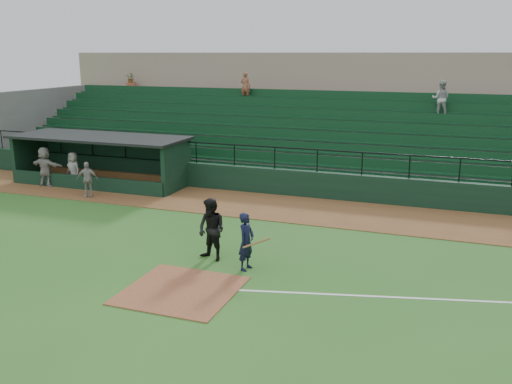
% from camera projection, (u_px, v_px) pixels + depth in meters
% --- Properties ---
extents(ground, '(90.00, 90.00, 0.00)m').
position_uv_depth(ground, '(197.00, 277.00, 16.22)').
color(ground, '#295D1E').
rests_on(ground, ground).
extents(warning_track, '(40.00, 4.00, 0.03)m').
position_uv_depth(warning_track, '(280.00, 207.00, 23.50)').
color(warning_track, brown).
rests_on(warning_track, ground).
extents(home_plate_dirt, '(3.00, 3.00, 0.03)m').
position_uv_depth(home_plate_dirt, '(181.00, 290.00, 15.31)').
color(home_plate_dirt, brown).
rests_on(home_plate_dirt, ground).
extents(foul_line, '(17.49, 4.44, 0.01)m').
position_uv_depth(foul_line, '(490.00, 302.00, 14.63)').
color(foul_line, white).
rests_on(foul_line, ground).
extents(stadium_structure, '(38.00, 13.08, 6.40)m').
position_uv_depth(stadium_structure, '(328.00, 129.00, 30.64)').
color(stadium_structure, black).
rests_on(stadium_structure, ground).
extents(dugout, '(8.90, 3.20, 2.42)m').
position_uv_depth(dugout, '(106.00, 156.00, 27.86)').
color(dugout, black).
rests_on(dugout, ground).
extents(batter_at_plate, '(1.05, 0.72, 1.77)m').
position_uv_depth(batter_at_plate, '(246.00, 241.00, 16.63)').
color(batter_at_plate, black).
rests_on(batter_at_plate, ground).
extents(umpire, '(1.15, 1.01, 1.99)m').
position_uv_depth(umpire, '(212.00, 230.00, 17.38)').
color(umpire, black).
rests_on(umpire, ground).
extents(dugout_player_a, '(1.03, 0.75, 1.62)m').
position_uv_depth(dugout_player_a, '(87.00, 179.00, 25.00)').
color(dugout_player_a, '#9C9791').
rests_on(dugout_player_a, warning_track).
extents(dugout_player_b, '(0.93, 0.73, 1.68)m').
position_uv_depth(dugout_player_b, '(74.00, 169.00, 27.03)').
color(dugout_player_b, '#A29E98').
rests_on(dugout_player_b, warning_track).
extents(dugout_player_c, '(1.85, 0.71, 1.95)m').
position_uv_depth(dugout_player_c, '(45.00, 167.00, 26.98)').
color(dugout_player_c, '#A29D98').
rests_on(dugout_player_c, warning_track).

